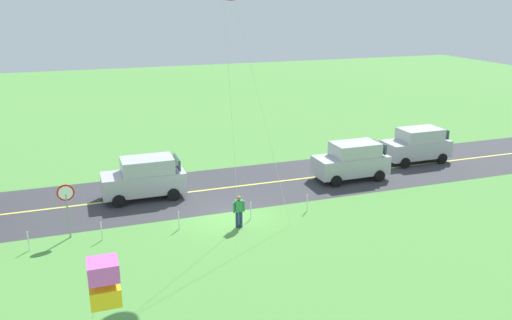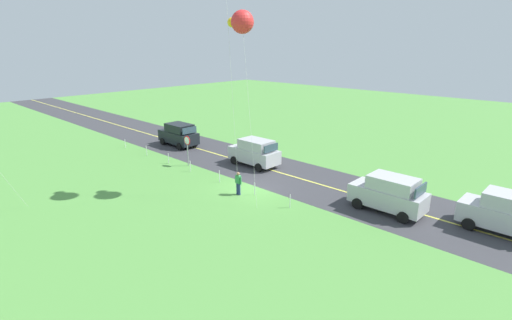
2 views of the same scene
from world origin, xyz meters
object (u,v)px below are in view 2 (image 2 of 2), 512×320
object	(u,v)px
stop_sign	(187,145)
person_adult_near	(238,183)
car_suv_foreground	(255,152)
car_parked_east_near	(179,134)
kite_blue_mid	(242,22)
car_parked_west_far	(507,213)
car_parked_west_near	(389,193)

from	to	relation	value
stop_sign	person_adult_near	world-z (taller)	stop_sign
car_suv_foreground	car_parked_east_near	size ratio (longest dim) A/B	1.00
person_adult_near	kite_blue_mid	xyz separation A→B (m)	(0.14, -0.61, 10.17)
kite_blue_mid	car_parked_east_near	bearing A→B (deg)	-17.54
car_suv_foreground	car_parked_west_far	xyz separation A→B (m)	(-17.93, -0.70, 0.00)
car_suv_foreground	car_parked_east_near	distance (m)	9.93
car_parked_west_near	person_adult_near	bearing A→B (deg)	27.57
car_parked_west_far	stop_sign	distance (m)	22.38
car_parked_west_near	car_parked_east_near	size ratio (longest dim) A/B	1.00
car_parked_west_near	car_parked_west_far	distance (m)	6.04
car_parked_east_near	stop_sign	world-z (taller)	stop_sign
person_adult_near	car_parked_west_near	bearing A→B (deg)	-174.19
car_parked_west_near	person_adult_near	distance (m)	9.57
car_parked_east_near	stop_sign	bearing A→B (deg)	150.70
car_suv_foreground	car_parked_east_near	world-z (taller)	same
car_parked_west_near	car_parked_east_near	distance (m)	22.04
car_parked_west_far	person_adult_near	xyz separation A→B (m)	(14.29, 6.11, -0.29)
car_parked_west_far	car_parked_east_near	world-z (taller)	same
car_parked_west_near	car_parked_west_far	world-z (taller)	same
car_parked_east_near	car_suv_foreground	bearing A→B (deg)	-176.78
person_adult_near	stop_sign	bearing A→B (deg)	-32.99
car_parked_west_near	stop_sign	bearing A→B (deg)	10.29
car_parked_west_far	car_parked_east_near	bearing A→B (deg)	2.59
car_suv_foreground	person_adult_near	world-z (taller)	car_suv_foreground
car_parked_west_near	kite_blue_mid	bearing A→B (deg)	23.87
stop_sign	car_suv_foreground	bearing A→B (deg)	-135.48
car_parked_west_far	person_adult_near	size ratio (longest dim) A/B	2.75
car_suv_foreground	car_parked_west_near	size ratio (longest dim) A/B	1.00
car_parked_west_far	kite_blue_mid	size ratio (longest dim) A/B	0.37
car_parked_west_far	car_parked_east_near	distance (m)	27.87
car_suv_foreground	person_adult_near	size ratio (longest dim) A/B	2.75
car_suv_foreground	person_adult_near	xyz separation A→B (m)	(-3.64, 5.41, -0.29)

